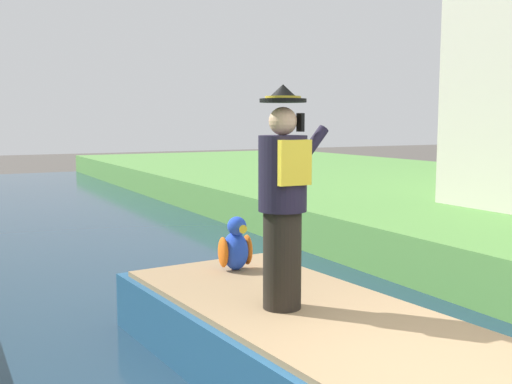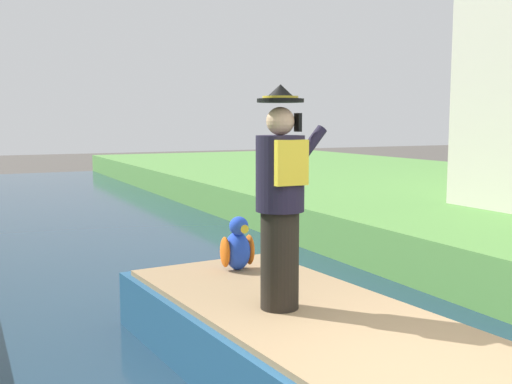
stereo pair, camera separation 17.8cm
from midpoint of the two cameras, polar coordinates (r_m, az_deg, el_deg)
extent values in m
cube|color=#23517A|center=(5.38, 3.44, -13.90)|extent=(2.11, 4.32, 0.56)
cube|color=#997A56|center=(5.28, 3.47, -10.81)|extent=(1.94, 3.98, 0.05)
cylinder|color=black|center=(5.12, 1.44, -6.32)|extent=(0.32, 0.32, 0.82)
cylinder|color=black|center=(5.01, 1.47, 1.73)|extent=(0.40, 0.40, 0.62)
cube|color=gold|center=(4.83, 2.58, 2.74)|extent=(0.28, 0.06, 0.36)
sphere|color=#DBA884|center=(4.99, 1.48, 6.60)|extent=(0.23, 0.23, 0.23)
cylinder|color=black|center=(4.99, 1.49, 8.50)|extent=(0.38, 0.38, 0.03)
cone|color=black|center=(4.99, 1.49, 9.30)|extent=(0.26, 0.26, 0.12)
cylinder|color=gold|center=(4.99, 1.49, 8.78)|extent=(0.29, 0.29, 0.02)
cylinder|color=black|center=(5.07, 3.87, 3.82)|extent=(0.38, 0.09, 0.43)
cube|color=black|center=(5.00, 3.13, 6.48)|extent=(0.03, 0.08, 0.15)
ellipsoid|color=blue|center=(6.46, -2.73, -5.50)|extent=(0.26, 0.32, 0.40)
sphere|color=blue|center=(6.37, -2.59, -3.19)|extent=(0.20, 0.20, 0.20)
cone|color=yellow|center=(6.28, -2.20, -3.42)|extent=(0.09, 0.09, 0.09)
ellipsoid|color=orange|center=(6.40, -3.87, -5.61)|extent=(0.08, 0.20, 0.32)
ellipsoid|color=orange|center=(6.52, -1.61, -5.38)|extent=(0.08, 0.20, 0.32)
camera|label=1|loc=(0.09, -90.90, -0.11)|focal=43.03mm
camera|label=2|loc=(0.09, 89.10, 0.11)|focal=43.03mm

